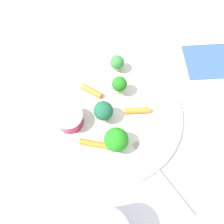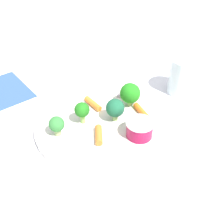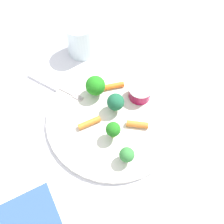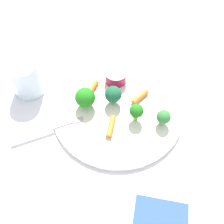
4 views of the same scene
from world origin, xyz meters
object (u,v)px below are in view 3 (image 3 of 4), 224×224
(carrot_stick_0, at_px, (137,124))
(fork, at_px, (56,86))
(carrot_stick_1, at_px, (90,124))
(broccoli_floret_2, at_px, (95,86))
(sauce_cup, at_px, (140,92))
(plate, at_px, (113,117))
(broccoli_floret_1, at_px, (116,102))
(broccoli_floret_3, at_px, (127,155))
(broccoli_floret_0, at_px, (113,130))
(carrot_stick_2, at_px, (113,86))
(drinking_glass, at_px, (80,39))

(carrot_stick_0, distance_m, fork, 0.23)
(carrot_stick_1, bearing_deg, broccoli_floret_2, -119.29)
(sauce_cup, xyz_separation_m, carrot_stick_1, (0.14, 0.03, -0.01))
(plate, height_order, fork, fork)
(broccoli_floret_1, bearing_deg, carrot_stick_0, 116.10)
(fork, bearing_deg, carrot_stick_1, 107.35)
(broccoli_floret_1, xyz_separation_m, fork, (0.11, -0.12, -0.03))
(plate, distance_m, broccoli_floret_3, 0.11)
(broccoli_floret_1, bearing_deg, plate, 52.46)
(sauce_cup, relative_size, broccoli_floret_2, 1.00)
(fork, bearing_deg, broccoli_floret_3, 109.74)
(sauce_cup, distance_m, broccoli_floret_0, 0.13)
(broccoli_floret_2, bearing_deg, sauce_cup, 153.90)
(broccoli_floret_2, height_order, carrot_stick_2, broccoli_floret_2)
(broccoli_floret_1, distance_m, carrot_stick_1, 0.08)
(broccoli_floret_0, relative_size, carrot_stick_2, 0.87)
(broccoli_floret_2, distance_m, broccoli_floret_3, 0.18)
(sauce_cup, height_order, carrot_stick_2, sauce_cup)
(broccoli_floret_0, xyz_separation_m, broccoli_floret_3, (-0.01, 0.06, -0.01))
(sauce_cup, relative_size, broccoli_floret_3, 1.30)
(carrot_stick_2, bearing_deg, broccoli_floret_3, 76.94)
(carrot_stick_0, bearing_deg, broccoli_floret_1, -63.90)
(broccoli_floret_3, height_order, carrot_stick_2, broccoli_floret_3)
(plate, height_order, broccoli_floret_1, broccoli_floret_1)
(broccoli_floret_1, xyz_separation_m, broccoli_floret_2, (0.03, -0.06, 0.00))
(broccoli_floret_0, relative_size, drinking_glass, 0.54)
(carrot_stick_2, bearing_deg, drinking_glass, -79.10)
(plate, relative_size, carrot_stick_1, 5.88)
(broccoli_floret_1, height_order, drinking_glass, drinking_glass)
(carrot_stick_2, height_order, drinking_glass, drinking_glass)
(broccoli_floret_0, xyz_separation_m, carrot_stick_2, (-0.05, -0.12, -0.03))
(plate, height_order, carrot_stick_2, carrot_stick_2)
(sauce_cup, relative_size, carrot_stick_0, 1.14)
(broccoli_floret_0, distance_m, carrot_stick_1, 0.06)
(carrot_stick_1, bearing_deg, plate, -177.33)
(broccoli_floret_3, height_order, carrot_stick_0, broccoli_floret_3)
(broccoli_floret_3, bearing_deg, broccoli_floret_1, -101.74)
(sauce_cup, bearing_deg, carrot_stick_0, 61.42)
(carrot_stick_1, distance_m, drinking_glass, 0.24)
(sauce_cup, height_order, carrot_stick_0, sauce_cup)
(broccoli_floret_3, relative_size, drinking_glass, 0.47)
(sauce_cup, xyz_separation_m, carrot_stick_2, (0.05, -0.05, -0.01))
(broccoli_floret_1, xyz_separation_m, carrot_stick_2, (-0.02, -0.06, -0.02))
(carrot_stick_0, relative_size, drinking_glass, 0.54)
(broccoli_floret_2, distance_m, fork, 0.11)
(broccoli_floret_1, bearing_deg, broccoli_floret_2, -65.83)
(sauce_cup, height_order, carrot_stick_1, sauce_cup)
(carrot_stick_0, xyz_separation_m, carrot_stick_2, (0.01, -0.12, -0.00))
(broccoli_floret_2, height_order, carrot_stick_1, broccoli_floret_2)
(sauce_cup, bearing_deg, broccoli_floret_1, 10.74)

